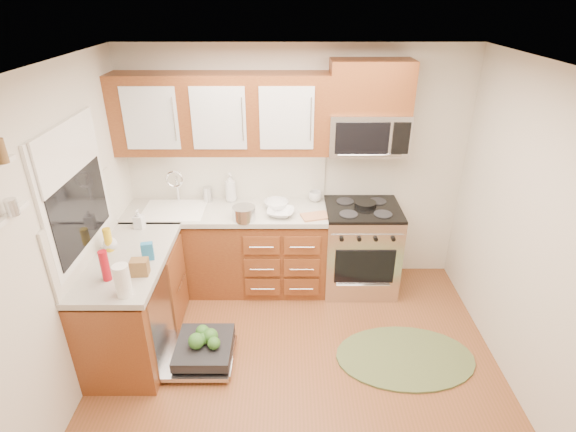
{
  "coord_description": "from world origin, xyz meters",
  "views": [
    {
      "loc": [
        -0.09,
        -2.68,
        2.93
      ],
      "look_at": [
        -0.09,
        0.85,
        1.15
      ],
      "focal_mm": 28.0,
      "sensor_mm": 36.0,
      "label": 1
    }
  ],
  "objects_px": {
    "upper_cabinets": "(221,114)",
    "sink": "(175,221)",
    "cup": "(315,196)",
    "dishwasher": "(200,351)",
    "rug": "(405,357)",
    "skillet": "(365,204)",
    "cutting_board": "(315,216)",
    "bowl_a": "(281,212)",
    "microwave": "(367,132)",
    "stock_pot": "(244,213)",
    "range": "(360,248)",
    "bowl_b": "(276,205)",
    "paper_towel_roll": "(123,281)"
  },
  "relations": [
    {
      "from": "upper_cabinets",
      "to": "sink",
      "type": "relative_size",
      "value": 3.31
    },
    {
      "from": "cup",
      "to": "dishwasher",
      "type": "bearing_deg",
      "value": -128.14
    },
    {
      "from": "rug",
      "to": "skillet",
      "type": "relative_size",
      "value": 5.52
    },
    {
      "from": "cutting_board",
      "to": "bowl_a",
      "type": "bearing_deg",
      "value": 174.25
    },
    {
      "from": "microwave",
      "to": "rug",
      "type": "bearing_deg",
      "value": -77.57
    },
    {
      "from": "rug",
      "to": "microwave",
      "type": "bearing_deg",
      "value": 102.43
    },
    {
      "from": "microwave",
      "to": "skillet",
      "type": "bearing_deg",
      "value": -71.48
    },
    {
      "from": "rug",
      "to": "cup",
      "type": "height_order",
      "value": "cup"
    },
    {
      "from": "upper_cabinets",
      "to": "stock_pot",
      "type": "bearing_deg",
      "value": -59.7
    },
    {
      "from": "range",
      "to": "skillet",
      "type": "xyz_separation_m",
      "value": [
        0.02,
        0.05,
        0.5
      ]
    },
    {
      "from": "dishwasher",
      "to": "rug",
      "type": "distance_m",
      "value": 1.81
    },
    {
      "from": "skillet",
      "to": "range",
      "type": "bearing_deg",
      "value": -116.51
    },
    {
      "from": "sink",
      "to": "stock_pot",
      "type": "bearing_deg",
      "value": -15.27
    },
    {
      "from": "upper_cabinets",
      "to": "cup",
      "type": "xyz_separation_m",
      "value": [
        0.93,
        0.07,
        -0.9
      ]
    },
    {
      "from": "rug",
      "to": "range",
      "type": "bearing_deg",
      "value": 103.72
    },
    {
      "from": "microwave",
      "to": "rug",
      "type": "distance_m",
      "value": 2.11
    },
    {
      "from": "stock_pot",
      "to": "cutting_board",
      "type": "bearing_deg",
      "value": 4.27
    },
    {
      "from": "range",
      "to": "dishwasher",
      "type": "distance_m",
      "value": 1.95
    },
    {
      "from": "upper_cabinets",
      "to": "bowl_a",
      "type": "relative_size",
      "value": 7.62
    },
    {
      "from": "upper_cabinets",
      "to": "bowl_b",
      "type": "bearing_deg",
      "value": -10.91
    },
    {
      "from": "sink",
      "to": "rug",
      "type": "relative_size",
      "value": 0.51
    },
    {
      "from": "microwave",
      "to": "upper_cabinets",
      "type": "bearing_deg",
      "value": 178.98
    },
    {
      "from": "upper_cabinets",
      "to": "sink",
      "type": "bearing_deg",
      "value": -163.55
    },
    {
      "from": "skillet",
      "to": "stock_pot",
      "type": "height_order",
      "value": "stock_pot"
    },
    {
      "from": "microwave",
      "to": "dishwasher",
      "type": "relative_size",
      "value": 1.09
    },
    {
      "from": "cutting_board",
      "to": "cup",
      "type": "relative_size",
      "value": 1.96
    },
    {
      "from": "microwave",
      "to": "paper_towel_roll",
      "type": "height_order",
      "value": "microwave"
    },
    {
      "from": "rug",
      "to": "dishwasher",
      "type": "bearing_deg",
      "value": -179.53
    },
    {
      "from": "paper_towel_roll",
      "to": "bowl_a",
      "type": "xyz_separation_m",
      "value": [
        1.13,
        1.3,
        -0.09
      ]
    },
    {
      "from": "range",
      "to": "microwave",
      "type": "bearing_deg",
      "value": 90.0
    },
    {
      "from": "dishwasher",
      "to": "rug",
      "type": "relative_size",
      "value": 0.57
    },
    {
      "from": "bowl_a",
      "to": "cup",
      "type": "relative_size",
      "value": 1.97
    },
    {
      "from": "dishwasher",
      "to": "paper_towel_roll",
      "type": "height_order",
      "value": "paper_towel_roll"
    },
    {
      "from": "sink",
      "to": "stock_pot",
      "type": "distance_m",
      "value": 0.78
    },
    {
      "from": "paper_towel_roll",
      "to": "bowl_b",
      "type": "relative_size",
      "value": 1.01
    },
    {
      "from": "cutting_board",
      "to": "skillet",
      "type": "bearing_deg",
      "value": 21.47
    },
    {
      "from": "sink",
      "to": "rug",
      "type": "height_order",
      "value": "sink"
    },
    {
      "from": "rug",
      "to": "bowl_b",
      "type": "xyz_separation_m",
      "value": [
        -1.16,
        1.16,
        0.95
      ]
    },
    {
      "from": "cutting_board",
      "to": "bowl_a",
      "type": "xyz_separation_m",
      "value": [
        -0.34,
        0.03,
        0.02
      ]
    },
    {
      "from": "range",
      "to": "cutting_board",
      "type": "distance_m",
      "value": 0.7
    },
    {
      "from": "microwave",
      "to": "skillet",
      "type": "distance_m",
      "value": 0.73
    },
    {
      "from": "rug",
      "to": "stock_pot",
      "type": "height_order",
      "value": "stock_pot"
    },
    {
      "from": "microwave",
      "to": "bowl_a",
      "type": "height_order",
      "value": "microwave"
    },
    {
      "from": "skillet",
      "to": "cup",
      "type": "bearing_deg",
      "value": 161.18
    },
    {
      "from": "microwave",
      "to": "cup",
      "type": "height_order",
      "value": "microwave"
    },
    {
      "from": "sink",
      "to": "rug",
      "type": "distance_m",
      "value": 2.59
    },
    {
      "from": "stock_pot",
      "to": "cup",
      "type": "xyz_separation_m",
      "value": [
        0.72,
        0.43,
        -0.01
      ]
    },
    {
      "from": "sink",
      "to": "paper_towel_roll",
      "type": "bearing_deg",
      "value": -91.53
    },
    {
      "from": "rug",
      "to": "stock_pot",
      "type": "relative_size",
      "value": 5.45
    },
    {
      "from": "dishwasher",
      "to": "rug",
      "type": "height_order",
      "value": "dishwasher"
    }
  ]
}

